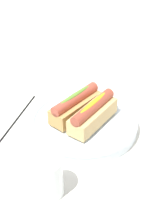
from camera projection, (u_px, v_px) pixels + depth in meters
name	position (u px, v px, depth m)	size (l,w,h in m)	color
ground_plane	(89.00, 127.00, 0.85)	(2.40, 2.40, 0.00)	silver
serving_bowl	(84.00, 123.00, 0.84)	(0.27, 0.27, 0.03)	silver
hotdog_front	(75.00, 106.00, 0.83)	(0.16, 0.10, 0.06)	tan
hotdog_back	(93.00, 113.00, 0.80)	(0.16, 0.09, 0.06)	#DBB270
water_glass	(47.00, 179.00, 0.66)	(0.07, 0.07, 0.09)	white
chopstick_near	(18.00, 117.00, 0.88)	(0.01, 0.01, 0.22)	black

